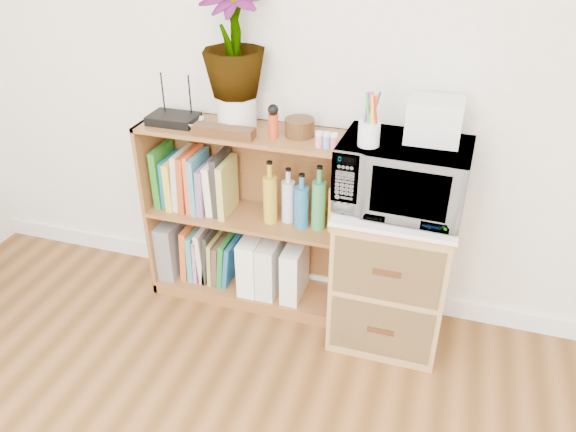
% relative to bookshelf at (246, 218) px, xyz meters
% --- Properties ---
extents(skirting_board, '(4.00, 0.02, 0.10)m').
position_rel_bookshelf_xyz_m(skirting_board, '(0.35, 0.14, -0.42)').
color(skirting_board, white).
rests_on(skirting_board, ground).
extents(bookshelf, '(1.00, 0.30, 0.95)m').
position_rel_bookshelf_xyz_m(bookshelf, '(0.00, 0.00, 0.00)').
color(bookshelf, brown).
rests_on(bookshelf, ground).
extents(wicker_unit, '(0.50, 0.45, 0.70)m').
position_rel_bookshelf_xyz_m(wicker_unit, '(0.75, -0.08, -0.12)').
color(wicker_unit, '#9E7542').
rests_on(wicker_unit, ground).
extents(microwave, '(0.54, 0.38, 0.29)m').
position_rel_bookshelf_xyz_m(microwave, '(0.75, -0.08, 0.39)').
color(microwave, silver).
rests_on(microwave, wicker_unit).
extents(pen_cup, '(0.09, 0.09, 0.10)m').
position_rel_bookshelf_xyz_m(pen_cup, '(0.61, -0.15, 0.59)').
color(pen_cup, white).
rests_on(pen_cup, microwave).
extents(small_appliance, '(0.22, 0.18, 0.17)m').
position_rel_bookshelf_xyz_m(small_appliance, '(0.85, -0.02, 0.62)').
color(small_appliance, silver).
rests_on(small_appliance, microwave).
extents(router, '(0.23, 0.15, 0.04)m').
position_rel_bookshelf_xyz_m(router, '(-0.34, -0.02, 0.50)').
color(router, black).
rests_on(router, bookshelf).
extents(white_bowl, '(0.13, 0.13, 0.03)m').
position_rel_bookshelf_xyz_m(white_bowl, '(-0.25, -0.03, 0.49)').
color(white_bowl, silver).
rests_on(white_bowl, bookshelf).
extents(plant_pot, '(0.18, 0.18, 0.15)m').
position_rel_bookshelf_xyz_m(plant_pot, '(-0.03, 0.02, 0.55)').
color(plant_pot, silver).
rests_on(plant_pot, bookshelf).
extents(potted_plant, '(0.28, 0.28, 0.50)m').
position_rel_bookshelf_xyz_m(potted_plant, '(-0.03, 0.02, 0.88)').
color(potted_plant, '#296528').
rests_on(potted_plant, plant_pot).
extents(trinket_box, '(0.28, 0.07, 0.05)m').
position_rel_bookshelf_xyz_m(trinket_box, '(-0.05, -0.10, 0.50)').
color(trinket_box, '#341F0E').
rests_on(trinket_box, bookshelf).
extents(kokeshi_doll, '(0.05, 0.05, 0.10)m').
position_rel_bookshelf_xyz_m(kokeshi_doll, '(0.16, -0.04, 0.53)').
color(kokeshi_doll, '#B23616').
rests_on(kokeshi_doll, bookshelf).
extents(wooden_bowl, '(0.13, 0.13, 0.08)m').
position_rel_bookshelf_xyz_m(wooden_bowl, '(0.27, 0.01, 0.51)').
color(wooden_bowl, '#3C2410').
rests_on(wooden_bowl, bookshelf).
extents(paint_jars, '(0.11, 0.04, 0.05)m').
position_rel_bookshelf_xyz_m(paint_jars, '(0.42, -0.09, 0.50)').
color(paint_jars, '#D27498').
rests_on(paint_jars, bookshelf).
extents(file_box, '(0.09, 0.25, 0.31)m').
position_rel_bookshelf_xyz_m(file_box, '(-0.43, 0.00, -0.25)').
color(file_box, slate).
rests_on(file_box, bookshelf).
extents(magazine_holder_left, '(0.10, 0.24, 0.31)m').
position_rel_bookshelf_xyz_m(magazine_holder_left, '(0.03, -0.01, -0.25)').
color(magazine_holder_left, white).
rests_on(magazine_holder_left, bookshelf).
extents(magazine_holder_mid, '(0.09, 0.24, 0.30)m').
position_rel_bookshelf_xyz_m(magazine_holder_mid, '(0.13, -0.01, -0.26)').
color(magazine_holder_mid, silver).
rests_on(magazine_holder_mid, bookshelf).
extents(magazine_holder_right, '(0.09, 0.23, 0.29)m').
position_rel_bookshelf_xyz_m(magazine_holder_right, '(0.26, -0.01, -0.26)').
color(magazine_holder_right, white).
rests_on(magazine_holder_right, bookshelf).
extents(cookbooks, '(0.39, 0.20, 0.31)m').
position_rel_bookshelf_xyz_m(cookbooks, '(-0.27, -0.00, 0.17)').
color(cookbooks, '#226E1D').
rests_on(cookbooks, bookshelf).
extents(liquor_bottles, '(0.46, 0.07, 0.31)m').
position_rel_bookshelf_xyz_m(liquor_bottles, '(0.35, 0.00, 0.17)').
color(liquor_bottles, gold).
rests_on(liquor_bottles, bookshelf).
extents(lower_books, '(0.29, 0.19, 0.30)m').
position_rel_bookshelf_xyz_m(lower_books, '(-0.22, 0.00, -0.27)').
color(lower_books, '#C45922').
rests_on(lower_books, bookshelf).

